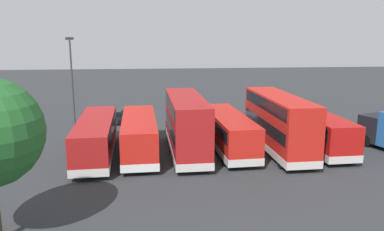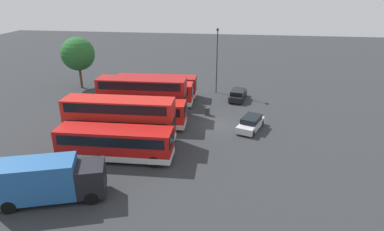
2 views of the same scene
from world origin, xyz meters
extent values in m
plane|color=#2D3033|center=(0.00, 0.00, 0.00)|extent=(140.00, 140.00, 0.00)
cube|color=#B71411|center=(-8.86, 8.67, 1.65)|extent=(2.81, 10.32, 2.60)
cube|color=silver|center=(-8.86, 8.67, 0.62)|extent=(2.85, 10.36, 0.55)
cube|color=black|center=(-8.86, 8.67, 2.25)|extent=(2.85, 9.52, 0.90)
cube|color=black|center=(-8.73, 3.52, 2.25)|extent=(2.25, 0.12, 1.10)
cylinder|color=black|center=(-7.64, 4.97, 0.55)|extent=(0.33, 1.11, 1.10)
cylinder|color=black|center=(-9.89, 4.92, 0.55)|extent=(0.33, 1.11, 1.10)
cylinder|color=black|center=(-7.83, 12.43, 0.55)|extent=(0.33, 1.11, 1.10)
cylinder|color=black|center=(-10.08, 12.37, 0.55)|extent=(0.33, 1.11, 1.10)
cube|color=red|center=(-5.51, 9.33, 2.45)|extent=(2.82, 10.72, 4.20)
cube|color=silver|center=(-5.51, 9.33, 0.62)|extent=(2.86, 10.76, 0.55)
cube|color=black|center=(-5.51, 9.33, 2.25)|extent=(2.86, 9.92, 0.90)
cube|color=black|center=(-5.51, 9.33, 3.95)|extent=(2.86, 9.92, 0.90)
cube|color=black|center=(-5.37, 3.98, 2.25)|extent=(2.25, 0.12, 1.10)
cylinder|color=black|center=(-4.28, 5.43, 0.55)|extent=(0.33, 1.11, 1.10)
cylinder|color=black|center=(-6.53, 5.38, 0.55)|extent=(0.33, 1.11, 1.10)
cylinder|color=black|center=(-4.49, 13.29, 0.55)|extent=(0.33, 1.11, 1.10)
cylinder|color=black|center=(-6.73, 13.23, 0.55)|extent=(0.33, 1.11, 1.10)
cube|color=red|center=(-1.59, 8.63, 1.65)|extent=(3.07, 10.32, 2.60)
cube|color=silver|center=(-1.59, 8.63, 0.62)|extent=(3.11, 10.37, 0.55)
cube|color=black|center=(-1.59, 8.63, 2.25)|extent=(3.08, 9.53, 0.90)
cube|color=black|center=(-1.33, 3.50, 2.25)|extent=(2.25, 0.17, 1.10)
cylinder|color=black|center=(-0.28, 4.98, 0.55)|extent=(0.36, 1.11, 1.10)
cylinder|color=black|center=(-2.53, 4.87, 0.55)|extent=(0.36, 1.11, 1.10)
cylinder|color=black|center=(-0.66, 12.38, 0.55)|extent=(0.36, 1.11, 1.10)
cylinder|color=black|center=(-2.90, 12.27, 0.55)|extent=(0.36, 1.11, 1.10)
cube|color=#A51919|center=(1.88, 9.15, 2.45)|extent=(2.83, 10.35, 4.20)
cube|color=silver|center=(1.88, 9.15, 0.62)|extent=(2.87, 10.39, 0.55)
cube|color=black|center=(1.88, 9.15, 2.25)|extent=(2.87, 9.56, 0.90)
cube|color=black|center=(1.88, 9.15, 3.95)|extent=(2.87, 9.56, 0.90)
cube|color=black|center=(2.02, 3.98, 2.25)|extent=(2.25, 0.12, 1.10)
cylinder|color=black|center=(3.11, 5.44, 0.55)|extent=(0.33, 1.11, 1.10)
cylinder|color=black|center=(0.86, 5.38, 0.55)|extent=(0.33, 1.11, 1.10)
cylinder|color=black|center=(2.90, 12.93, 0.55)|extent=(0.33, 1.11, 1.10)
cylinder|color=black|center=(0.65, 12.86, 0.55)|extent=(0.33, 1.11, 1.10)
cube|color=red|center=(5.57, 8.89, 1.65)|extent=(2.93, 10.39, 2.60)
cube|color=silver|center=(5.57, 8.89, 0.62)|extent=(2.97, 10.43, 0.55)
cube|color=black|center=(5.57, 8.89, 2.25)|extent=(2.96, 9.59, 0.90)
cube|color=black|center=(5.76, 3.72, 2.25)|extent=(2.25, 0.14, 1.10)
cylinder|color=black|center=(6.83, 5.19, 0.55)|extent=(0.34, 1.11, 1.10)
cylinder|color=black|center=(4.58, 5.11, 0.55)|extent=(0.34, 1.11, 1.10)
cylinder|color=black|center=(6.55, 12.68, 0.55)|extent=(0.34, 1.11, 1.10)
cylinder|color=black|center=(4.31, 12.60, 0.55)|extent=(0.34, 1.11, 1.10)
cube|color=#A51919|center=(8.85, 9.18, 1.65)|extent=(3.03, 11.05, 2.60)
cube|color=silver|center=(8.85, 9.18, 0.62)|extent=(3.07, 11.10, 0.55)
cube|color=black|center=(8.85, 9.18, 2.25)|extent=(3.05, 10.26, 0.90)
cube|color=black|center=(9.09, 3.68, 2.25)|extent=(2.25, 0.16, 1.10)
cylinder|color=black|center=(10.16, 5.15, 0.55)|extent=(0.35, 1.11, 1.10)
cylinder|color=black|center=(7.91, 5.06, 0.55)|extent=(0.35, 1.11, 1.10)
cylinder|color=black|center=(9.80, 13.30, 0.55)|extent=(0.35, 1.11, 1.10)
cylinder|color=black|center=(7.55, 13.20, 0.55)|extent=(0.35, 1.11, 1.10)
cube|color=#235999|center=(-15.68, 12.02, 1.80)|extent=(4.13, 6.01, 2.80)
cube|color=black|center=(-14.48, 8.46, 1.50)|extent=(3.01, 2.69, 2.20)
cylinder|color=black|center=(-13.41, 8.83, 0.50)|extent=(0.59, 1.04, 1.00)
cylinder|color=black|center=(-15.55, 8.10, 0.50)|extent=(0.59, 1.04, 1.00)
cylinder|color=black|center=(-15.17, 14.04, 0.50)|extent=(0.59, 1.04, 1.00)
cylinder|color=black|center=(-17.31, 13.31, 0.50)|extent=(0.59, 1.04, 1.00)
cube|color=black|center=(9.25, -2.02, 0.53)|extent=(4.69, 2.49, 0.70)
cube|color=black|center=(9.05, -1.99, 1.15)|extent=(2.90, 2.04, 0.55)
cylinder|color=black|center=(10.99, -1.49, 0.32)|extent=(0.67, 0.32, 0.64)
cylinder|color=black|center=(10.73, -3.07, 0.32)|extent=(0.67, 0.32, 0.64)
cylinder|color=black|center=(7.77, -0.97, 0.32)|extent=(0.67, 0.32, 0.64)
cylinder|color=black|center=(7.52, -2.55, 0.32)|extent=(0.67, 0.32, 0.64)
cube|color=silver|center=(-0.61, -3.49, 0.53)|extent=(4.75, 3.21, 0.70)
cube|color=black|center=(-0.42, -3.56, 1.15)|extent=(3.04, 2.45, 0.55)
cylinder|color=black|center=(-2.38, -3.69, 0.32)|extent=(0.68, 0.43, 0.64)
cylinder|color=black|center=(-1.83, -2.19, 0.32)|extent=(0.68, 0.43, 0.64)
cylinder|color=black|center=(0.62, -4.79, 0.32)|extent=(0.68, 0.43, 0.64)
cylinder|color=black|center=(1.17, -3.29, 0.32)|extent=(0.68, 0.43, 0.64)
cylinder|color=#38383D|center=(12.03, 1.13, 4.39)|extent=(0.16, 0.16, 8.77)
cube|color=#262628|center=(12.03, 1.13, 8.92)|extent=(0.70, 0.30, 0.24)
cylinder|color=#333338|center=(2.97, 1.53, 0.47)|extent=(0.60, 0.60, 0.95)
cylinder|color=#4C3823|center=(11.56, 21.39, 1.72)|extent=(0.36, 0.36, 3.44)
sphere|color=#236028|center=(11.56, 21.39, 5.13)|extent=(4.84, 4.84, 4.84)
camera|label=1|loc=(4.42, 37.95, 9.21)|focal=35.47mm
camera|label=2|loc=(-34.58, -1.83, 14.96)|focal=31.55mm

